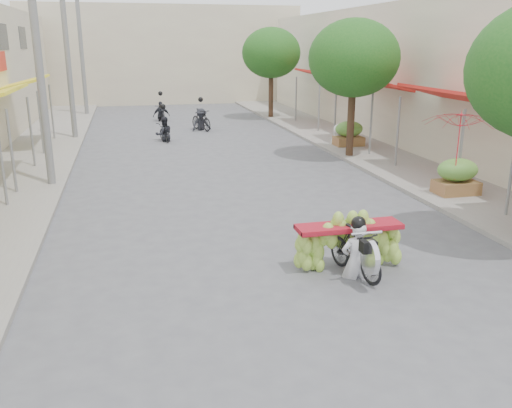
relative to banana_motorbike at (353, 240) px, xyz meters
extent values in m
plane|color=#57575C|center=(-1.12, -3.66, -0.69)|extent=(120.00, 120.00, 0.00)
cube|color=gray|center=(-8.12, 11.34, -0.63)|extent=(4.00, 60.00, 0.12)
cube|color=gray|center=(5.88, 11.34, -0.63)|extent=(4.00, 60.00, 0.12)
cylinder|color=slate|center=(-7.42, 6.14, 0.59)|extent=(0.08, 0.08, 2.55)
cylinder|color=slate|center=(-7.42, 7.54, 0.59)|extent=(0.08, 0.08, 2.55)
cylinder|color=slate|center=(-7.42, 11.14, 0.59)|extent=(0.08, 0.08, 2.55)
cube|color=yellow|center=(-8.24, 15.34, 2.06)|extent=(1.77, 4.00, 0.53)
cylinder|color=slate|center=(-7.42, 13.54, 0.59)|extent=(0.08, 0.08, 2.55)
cylinder|color=slate|center=(-7.42, 17.14, 0.59)|extent=(0.08, 0.08, 2.55)
cube|color=#1E2328|center=(-9.14, 17.34, 3.91)|extent=(0.08, 2.00, 1.10)
cube|color=#1E2328|center=(-9.14, 22.34, 3.91)|extent=(0.08, 2.00, 1.10)
cube|color=#1E2328|center=(-9.14, 27.34, 3.91)|extent=(0.08, 2.00, 1.10)
cube|color=beige|center=(10.88, 10.34, 2.31)|extent=(8.00, 40.00, 6.00)
cylinder|color=slate|center=(5.18, 2.24, 0.59)|extent=(0.08, 0.08, 2.55)
cube|color=red|center=(6.00, 6.34, 2.06)|extent=(1.77, 4.20, 0.53)
cylinder|color=slate|center=(5.18, 4.44, 0.59)|extent=(0.08, 0.08, 2.55)
cylinder|color=slate|center=(5.18, 8.24, 0.59)|extent=(0.08, 0.08, 2.55)
cube|color=red|center=(6.00, 12.34, 2.06)|extent=(1.77, 4.20, 0.53)
cylinder|color=slate|center=(5.18, 10.44, 0.59)|extent=(0.08, 0.08, 2.55)
cylinder|color=slate|center=(5.18, 14.24, 0.59)|extent=(0.08, 0.08, 2.55)
cube|color=red|center=(6.00, 18.34, 2.06)|extent=(1.77, 4.20, 0.53)
cylinder|color=slate|center=(5.18, 16.44, 0.59)|extent=(0.08, 0.08, 2.55)
cylinder|color=slate|center=(5.18, 20.24, 0.59)|extent=(0.08, 0.08, 2.55)
cube|color=beige|center=(-1.12, 34.34, 2.81)|extent=(20.00, 6.00, 7.00)
cylinder|color=slate|center=(-6.52, 8.34, 3.31)|extent=(0.24, 0.24, 8.00)
cylinder|color=slate|center=(-6.52, 17.34, 3.31)|extent=(0.24, 0.24, 8.00)
cylinder|color=slate|center=(-6.52, 26.34, 3.31)|extent=(0.24, 0.24, 8.00)
cylinder|color=#3A2719|center=(4.28, 10.34, 0.91)|extent=(0.28, 0.28, 3.20)
ellipsoid|color=#225819|center=(4.28, 10.34, 3.11)|extent=(3.40, 3.40, 2.90)
cylinder|color=#3A2719|center=(4.28, 22.34, 0.91)|extent=(0.28, 0.28, 3.20)
ellipsoid|color=#225819|center=(4.28, 22.34, 3.11)|extent=(3.40, 3.40, 2.90)
cube|color=brown|center=(5.08, 4.34, -0.32)|extent=(1.20, 0.80, 0.50)
ellipsoid|color=#5A9738|center=(5.08, 4.34, 0.26)|extent=(1.20, 0.88, 0.66)
cube|color=brown|center=(5.08, 12.34, -0.32)|extent=(1.20, 0.80, 0.50)
ellipsoid|color=#5A9738|center=(5.08, 12.34, 0.26)|extent=(1.20, 0.88, 0.66)
imported|color=black|center=(0.00, -0.13, -0.20)|extent=(0.84, 1.72, 0.97)
cylinder|color=silver|center=(0.00, -0.78, -0.07)|extent=(0.10, 0.66, 0.66)
cube|color=black|center=(0.00, -0.68, 0.11)|extent=(0.28, 0.22, 0.22)
cylinder|color=silver|center=(0.00, -0.58, 0.33)|extent=(0.60, 0.05, 0.05)
cube|color=maroon|center=(0.00, 0.22, 0.19)|extent=(2.10, 0.55, 0.10)
imported|color=silver|center=(0.00, -0.18, 0.43)|extent=(0.59, 0.44, 1.63)
sphere|color=black|center=(0.00, -0.21, 1.21)|extent=(0.28, 0.28, 0.28)
imported|color=red|center=(4.84, 4.01, 1.89)|extent=(2.69, 2.69, 1.95)
imported|color=white|center=(4.81, 12.84, 0.27)|extent=(0.85, 0.53, 1.68)
imported|color=black|center=(-2.49, 15.87, -0.29)|extent=(0.79, 1.49, 0.80)
imported|color=#222329|center=(-2.49, 15.87, 0.44)|extent=(0.87, 0.63, 1.65)
sphere|color=black|center=(-2.49, 15.87, 0.89)|extent=(0.26, 0.26, 0.26)
imported|color=black|center=(-0.39, 18.71, -0.14)|extent=(1.21, 1.93, 1.10)
imported|color=#222329|center=(-0.39, 18.71, 0.44)|extent=(1.19, 0.91, 1.65)
sphere|color=black|center=(-0.39, 18.71, 0.89)|extent=(0.26, 0.26, 0.26)
imported|color=black|center=(-2.16, 22.71, -0.26)|extent=(0.70, 1.56, 0.85)
imported|color=#222329|center=(-2.16, 22.71, 0.44)|extent=(1.01, 0.64, 1.65)
sphere|color=black|center=(-2.16, 22.71, 0.89)|extent=(0.26, 0.26, 0.26)
camera|label=1|loc=(-4.09, -9.13, 3.64)|focal=38.00mm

